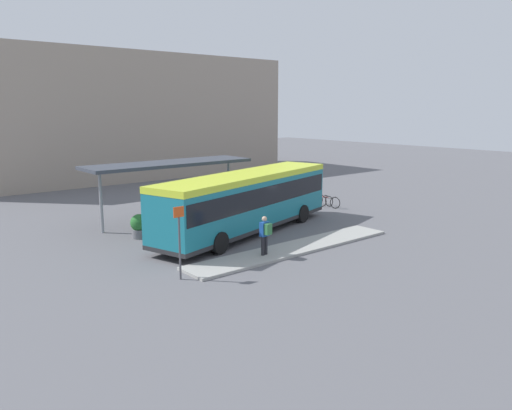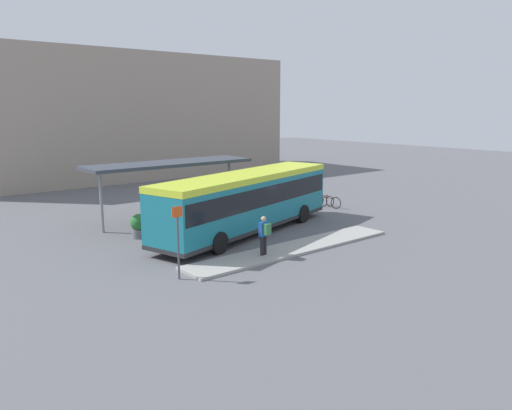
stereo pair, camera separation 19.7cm
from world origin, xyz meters
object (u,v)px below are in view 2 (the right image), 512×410
Objects in this scene: city_bus at (247,198)px; platform_sign at (178,239)px; bicycle_black at (329,202)px; potted_planter_near_shelter at (139,226)px; bicycle_green at (307,198)px; bicycle_yellow at (315,199)px; bicycle_red at (325,200)px; pedestrian_waiting at (264,233)px.

city_bus reaches higher than platform_sign.
bicycle_black is at bearing 21.44° from platform_sign.
city_bus is 5.56m from potted_planter_near_shelter.
bicycle_black is 15.78m from platform_sign.
platform_sign reaches higher than bicycle_green.
potted_planter_near_shelter is 0.43× the size of platform_sign.
bicycle_yellow is at bearing 12.11° from bicycle_green.
bicycle_red is at bearing 145.53° from bicycle_black.
bicycle_black reaches higher than bicycle_yellow.
bicycle_yellow is 13.10m from potted_planter_near_shelter.
pedestrian_waiting reaches higher than bicycle_green.
bicycle_green is (-0.01, 2.02, -0.06)m from bicycle_black.
bicycle_black is 1.48× the size of potted_planter_near_shelter.
city_bus is at bearing 109.26° from bicycle_red.
city_bus is at bearing -62.41° from bicycle_green.
platform_sign reaches higher than bicycle_yellow.
bicycle_red is 0.59× the size of platform_sign.
bicycle_green is at bearing -60.01° from pedestrian_waiting.
bicycle_red is (0.33, 0.68, -0.03)m from bicycle_black.
bicycle_black is (8.25, 1.83, -1.43)m from city_bus.
bicycle_black is 1.36m from bicycle_yellow.
bicycle_green is at bearing 27.98° from platform_sign.
city_bus reaches higher than bicycle_red.
platform_sign is at bearing -104.17° from potted_planter_near_shelter.
bicycle_black is 1.14× the size of bicycle_yellow.
platform_sign is at bearing 116.20° from bicycle_red.
pedestrian_waiting is 12.95m from bicycle_green.
pedestrian_waiting is 0.95× the size of bicycle_black.
pedestrian_waiting is at bearing -69.83° from bicycle_black.
potted_planter_near_shelter is (-2.61, 6.52, -0.48)m from pedestrian_waiting.
bicycle_green is (-0.11, 0.67, -0.01)m from bicycle_yellow.
city_bus is 4.41× the size of platform_sign.
bicycle_black is 1.17× the size of bicycle_green.
bicycle_yellow is (8.35, 3.18, -1.48)m from city_bus.
potted_planter_near_shelter reaches higher than bicycle_black.
platform_sign is (-14.97, -6.43, 1.20)m from bicycle_red.
platform_sign reaches higher than pedestrian_waiting.
bicycle_black is 13.02m from potted_planter_near_shelter.
bicycle_black is 2.03m from bicycle_green.
bicycle_yellow is 0.68m from bicycle_green.
platform_sign is at bearing -77.15° from bicycle_black.
potted_planter_near_shelter is at bearing -102.21° from bicycle_black.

